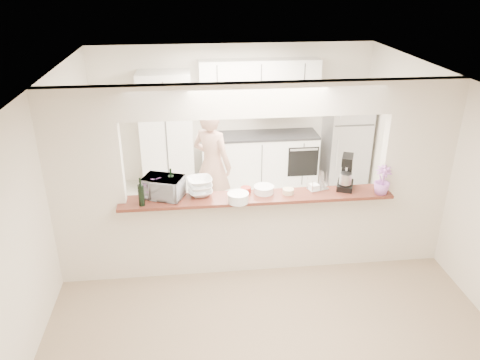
{
  "coord_description": "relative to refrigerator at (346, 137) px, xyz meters",
  "views": [
    {
      "loc": [
        -0.78,
        -5.21,
        3.69
      ],
      "look_at": [
        -0.17,
        0.3,
        1.16
      ],
      "focal_mm": 35.0,
      "sensor_mm": 36.0,
      "label": 1
    }
  ],
  "objects": [
    {
      "name": "floor",
      "position": [
        -2.05,
        -2.65,
        -0.85
      ],
      "size": [
        6.0,
        6.0,
        0.0
      ],
      "primitive_type": "plane",
      "color": "tan",
      "rests_on": "ground"
    },
    {
      "name": "partition",
      "position": [
        -2.05,
        -2.65,
        0.63
      ],
      "size": [
        5.0,
        0.15,
        2.5
      ],
      "color": "silver",
      "rests_on": "floor"
    },
    {
      "name": "wine_bottle_b",
      "position": [
        -3.45,
        -2.8,
        0.38
      ],
      "size": [
        0.07,
        0.07,
        0.36
      ],
      "color": "black",
      "rests_on": "bar_counter"
    },
    {
      "name": "kitchen_cabinets",
      "position": [
        -2.24,
        0.07,
        0.12
      ],
      "size": [
        3.15,
        0.62,
        2.25
      ],
      "color": "white",
      "rests_on": "floor"
    },
    {
      "name": "plate_stack_b",
      "position": [
        -1.95,
        -2.62,
        0.29
      ],
      "size": [
        0.26,
        0.26,
        0.09
      ],
      "color": "white",
      "rests_on": "bar_counter"
    },
    {
      "name": "tile_overlay",
      "position": [
        -2.05,
        -1.1,
        -0.84
      ],
      "size": [
        5.0,
        2.9,
        0.01
      ],
      "primitive_type": "cube",
      "color": "beige",
      "rests_on": "floor"
    },
    {
      "name": "flower_right",
      "position": [
        -0.49,
        -2.8,
        0.42
      ],
      "size": [
        0.22,
        0.22,
        0.37
      ],
      "primitive_type": "imported",
      "rotation": [
        0.0,
        0.0,
        -0.06
      ],
      "color": "#B360B0",
      "rests_on": "bar_counter"
    },
    {
      "name": "serving_bowls",
      "position": [
        -2.75,
        -2.6,
        0.35
      ],
      "size": [
        0.35,
        0.35,
        0.22
      ],
      "primitive_type": "imported",
      "rotation": [
        0.0,
        0.0,
        0.16
      ],
      "color": "white",
      "rests_on": "bar_counter"
    },
    {
      "name": "bar_counter",
      "position": [
        -2.05,
        -2.65,
        -0.27
      ],
      "size": [
        3.4,
        0.38,
        1.09
      ],
      "color": "silver",
      "rests_on": "floor"
    },
    {
      "name": "flower_left",
      "position": [
        -3.35,
        -2.6,
        0.39
      ],
      "size": [
        0.33,
        0.31,
        0.29
      ],
      "primitive_type": "imported",
      "rotation": [
        0.0,
        0.0,
        0.38
      ],
      "color": "#C86AA8",
      "rests_on": "bar_counter"
    },
    {
      "name": "person",
      "position": [
        -2.53,
        -1.22,
        0.06
      ],
      "size": [
        0.79,
        0.75,
        1.82
      ],
      "primitive_type": "imported",
      "rotation": [
        0.0,
        0.0,
        2.49
      ],
      "color": "tan",
      "rests_on": "floor"
    },
    {
      "name": "tan_bowl",
      "position": [
        -1.65,
        -2.68,
        0.27
      ],
      "size": [
        0.14,
        0.14,
        0.07
      ],
      "primitive_type": "cylinder",
      "color": "beige",
      "rests_on": "bar_counter"
    },
    {
      "name": "stand_mixer",
      "position": [
        -0.88,
        -2.59,
        0.44
      ],
      "size": [
        0.29,
        0.35,
        0.45
      ],
      "color": "black",
      "rests_on": "bar_counter"
    },
    {
      "name": "utensil_caddy",
      "position": [
        -1.25,
        -2.6,
        0.34
      ],
      "size": [
        0.29,
        0.22,
        0.24
      ],
      "color": "silver",
      "rests_on": "bar_counter"
    },
    {
      "name": "wine_bottle_a",
      "position": [
        -3.1,
        -2.58,
        0.38
      ],
      "size": [
        0.07,
        0.07,
        0.37
      ],
      "color": "black",
      "rests_on": "bar_counter"
    },
    {
      "name": "plate_stack_a",
      "position": [
        -2.3,
        -2.84,
        0.3
      ],
      "size": [
        0.26,
        0.26,
        0.12
      ],
      "color": "white",
      "rests_on": "bar_counter"
    },
    {
      "name": "refrigerator",
      "position": [
        0.0,
        0.0,
        0.0
      ],
      "size": [
        0.75,
        0.7,
        1.7
      ],
      "primitive_type": "cube",
      "color": "#B1B1B6",
      "rests_on": "floor"
    },
    {
      "name": "red_bowl",
      "position": [
        -2.17,
        -2.57,
        0.27
      ],
      "size": [
        0.13,
        0.13,
        0.06
      ],
      "primitive_type": "cylinder",
      "color": "maroon",
      "rests_on": "bar_counter"
    },
    {
      "name": "toaster_oven",
      "position": [
        -3.2,
        -2.6,
        0.37
      ],
      "size": [
        0.56,
        0.47,
        0.27
      ],
      "primitive_type": "imported",
      "rotation": [
        0.0,
        0.0,
        -0.36
      ],
      "color": "#B8B8BD",
      "rests_on": "bar_counter"
    }
  ]
}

